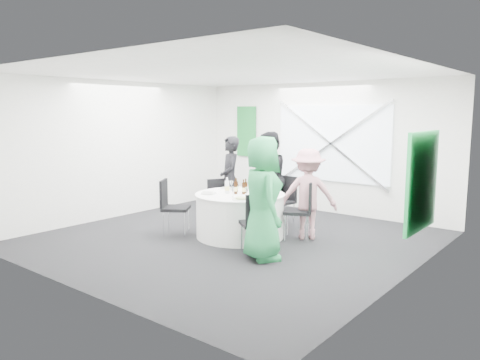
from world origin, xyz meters
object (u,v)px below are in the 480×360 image
Objects in this scene: person_man_back_left at (230,179)px; clear_water_bottle at (227,187)px; banquet_table at (240,215)px; green_water_bottle at (255,188)px; chair_back_left at (218,198)px; person_man_back at (268,178)px; person_woman_green at (262,198)px; chair_front_left at (171,203)px; person_woman_pink at (308,194)px; chair_back at (284,197)px; chair_back_right at (303,206)px; chair_front_right at (257,219)px.

person_man_back_left is 1.10m from clear_water_bottle.
green_water_bottle is at bearing 29.59° from banquet_table.
person_man_back is at bearing -22.13° from chair_back_left.
person_man_back_left is 2.45m from person_woman_green.
chair_front_left is 3.36× the size of green_water_bottle.
banquet_table is 1.00× the size of person_woman_pink.
banquet_table is 1.81× the size of chair_back_left.
person_man_back_left is 6.02× the size of clear_water_bottle.
banquet_table is at bearing -90.00° from chair_back.
person_man_back is 6.37× the size of clear_water_bottle.
chair_back_right is 3.41× the size of green_water_bottle.
person_woman_pink is at bearing -58.28° from chair_back_left.
person_woman_pink is (1.94, 0.11, 0.28)m from chair_back_left.
chair_back_left is 1.94m from chair_back_right.
chair_back is 1.04m from person_woman_pink.
person_man_back is 1.24m from clear_water_bottle.
chair_front_right is at bearing 1.78° from person_man_back_left.
person_woman_green reaches higher than banquet_table.
chair_front_left is (-1.16, -1.87, 0.03)m from chair_back.
green_water_bottle reaches higher than chair_back_left.
chair_front_left is at bearing -34.40° from person_man_back.
chair_front_left is 1.04m from clear_water_bottle.
green_water_bottle is at bearing -90.71° from chair_front_left.
chair_back is at bearing -156.13° from chair_back_right.
banquet_table is at bearing -90.00° from chair_back_right.
person_man_back is 1.15× the size of person_woman_pink.
person_man_back_left is at bearing -91.85° from chair_front_right.
chair_front_right is 0.62× the size of person_woman_pink.
clear_water_bottle is at bearing -0.86° from person_woman_pink.
person_woman_green reaches higher than person_man_back_left.
chair_back_left is at bearing 3.76° from person_woman_green.
green_water_bottle is at bearing -79.77° from chair_back_left.
person_man_back_left reaches higher than chair_back.
person_woman_green is at bearing -58.76° from chair_back.
chair_front_right is 0.53× the size of person_woman_green.
chair_front_left is at bearing 34.09° from person_woman_green.
person_woman_pink is 0.91m from green_water_bottle.
person_man_back_left reaches higher than chair_front_left.
chair_back_left is 2.20m from chair_front_right.
person_man_back reaches higher than person_man_back_left.
chair_back is 0.48m from person_man_back.
green_water_bottle is (0.09, -1.06, 0.32)m from chair_back.
chair_back is 0.52× the size of person_woman_green.
banquet_table is at bearing 0.00° from person_woman_green.
chair_front_left is (-0.06, -1.20, 0.08)m from chair_back_left.
person_man_back_left reaches higher than chair_back_right.
chair_back_right is 0.88m from green_water_bottle.
chair_back is at bearing -65.44° from chair_front_left.
chair_back is 2.02m from chair_front_right.
person_man_back is (-0.20, 1.14, 0.52)m from banquet_table.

